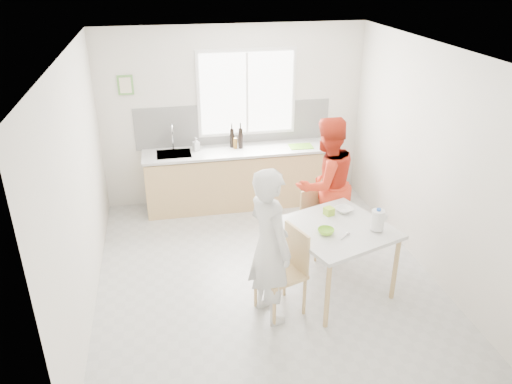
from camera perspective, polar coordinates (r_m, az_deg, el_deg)
ground at (r=6.27m, az=0.93°, el=-9.27°), size 4.50×4.50×0.00m
room_shell at (r=5.50m, az=1.05°, el=4.97°), size 4.50×4.50×4.50m
window at (r=7.61m, az=-1.05°, el=11.24°), size 1.50×0.06×1.30m
backsplash at (r=7.72m, az=-2.52°, el=7.76°), size 3.00×0.02×0.65m
picture_frame at (r=7.47m, az=-14.70°, el=11.73°), size 0.22×0.03×0.28m
kitchen_counter at (r=7.74m, az=-2.10°, el=1.41°), size 2.84×0.64×1.37m
dining_table at (r=5.67m, az=9.21°, el=-4.73°), size 1.39×1.39×0.84m
chair_left at (r=5.42m, az=3.45°, el=-8.57°), size 0.57×0.57×0.97m
chair_far at (r=6.55m, az=6.93°, el=-3.03°), size 0.50×0.50×0.85m
person_white at (r=5.15m, az=1.56°, el=-6.21°), size 0.60×0.74×1.74m
person_red at (r=6.49m, az=7.94°, el=0.87°), size 1.05×0.93×1.79m
bowl_green at (r=5.46m, az=7.99°, el=-4.48°), size 0.23×0.23×0.06m
bowl_white at (r=5.95m, az=10.01°, el=-2.01°), size 0.25×0.25×0.05m
milk_jug at (r=5.58m, az=13.77°, el=-3.09°), size 0.20×0.14×0.25m
green_box at (r=5.85m, az=8.33°, el=-2.19°), size 0.13×0.13×0.09m
spoon at (r=5.43m, az=10.09°, el=-5.07°), size 0.13×0.11×0.01m
cutting_board at (r=7.68m, az=5.15°, el=5.22°), size 0.36×0.26×0.01m
wine_bottle_a at (r=7.55m, az=-1.78°, el=6.20°), size 0.07×0.07×0.32m
wine_bottle_b at (r=7.59m, az=-2.76°, el=6.21°), size 0.07×0.07×0.30m
jar_amber at (r=7.56m, az=-2.39°, el=5.58°), size 0.06×0.06×0.16m
soap_bottle at (r=7.52m, az=-6.87°, el=5.47°), size 0.12×0.12×0.20m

